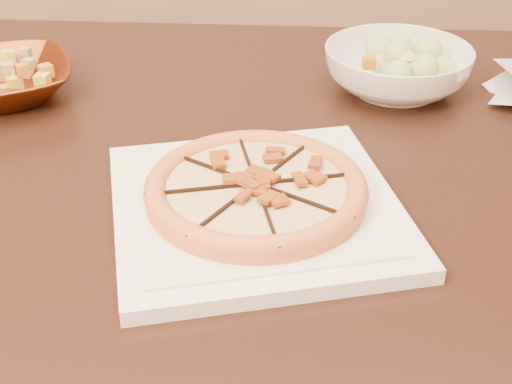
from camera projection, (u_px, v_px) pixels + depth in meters
dining_table at (160, 206)px, 0.98m from camera, size 1.60×1.13×0.75m
plate at (256, 207)px, 0.79m from camera, size 0.36×0.36×0.02m
pizza at (256, 189)px, 0.78m from camera, size 0.25×0.25×0.03m
bronze_bowl at (0, 82)px, 1.05m from camera, size 0.27×0.27×0.05m
salad_bowl at (397, 70)px, 1.06m from camera, size 0.23×0.23×0.07m
salad at (401, 37)px, 1.04m from camera, size 0.12×0.10×0.04m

